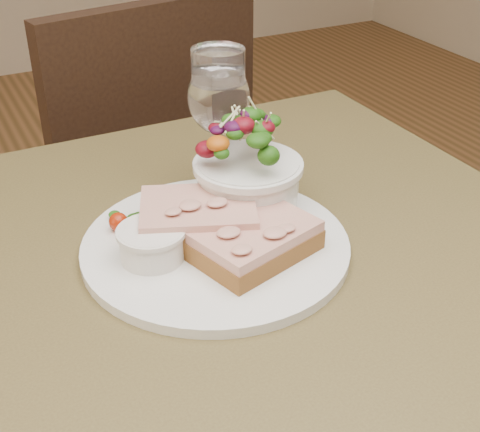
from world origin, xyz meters
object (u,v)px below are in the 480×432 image
cafe_table (234,335)px  sandwich_front (253,239)px  ramekin (152,242)px  salad_bowl (248,163)px  sandwich_back (198,217)px  wine_glass (219,102)px  chair_far (129,254)px  dinner_plate (216,246)px

cafe_table → sandwich_front: (0.02, -0.00, 0.13)m
ramekin → salad_bowl: (0.14, 0.05, 0.04)m
sandwich_back → salad_bowl: bearing=44.7°
sandwich_front → wine_glass: 0.19m
sandwich_front → wine_glass: bearing=61.0°
chair_far → sandwich_back: size_ratio=5.78×
sandwich_front → salad_bowl: 0.11m
ramekin → wine_glass: 0.20m
cafe_table → chair_far: bearing=83.2°
dinner_plate → salad_bowl: (0.07, 0.05, 0.07)m
ramekin → salad_bowl: size_ratio=0.54×
ramekin → sandwich_back: bearing=15.1°
cafe_table → sandwich_back: 0.15m
sandwich_back → dinner_plate: bearing=-34.9°
dinner_plate → sandwich_front: bearing=-54.7°
ramekin → cafe_table: bearing=-24.9°
chair_far → ramekin: chair_far is taller
cafe_table → dinner_plate: 0.11m
sandwich_front → ramekin: bearing=142.5°
chair_far → wine_glass: 0.81m
wine_glass → salad_bowl: bearing=-86.6°
dinner_plate → wine_glass: (0.06, 0.12, 0.12)m
chair_far → ramekin: size_ratio=13.05×
sandwich_back → wine_glass: 0.15m
cafe_table → wine_glass: bearing=69.6°
cafe_table → chair_far: (0.09, 0.72, -0.36)m
cafe_table → salad_bowl: bearing=54.4°
sandwich_back → sandwich_front: bearing=-33.5°
ramekin → salad_bowl: 0.16m
chair_far → dinner_plate: (-0.09, -0.69, 0.46)m
sandwich_front → wine_glass: size_ratio=0.86×
dinner_plate → cafe_table: bearing=-81.2°
sandwich_front → salad_bowl: (0.04, 0.09, 0.04)m
cafe_table → chair_far: chair_far is taller
chair_far → ramekin: (-0.17, -0.69, 0.49)m
dinner_plate → sandwich_back: (-0.01, 0.02, 0.03)m
wine_glass → ramekin: bearing=-139.0°
cafe_table → dinner_plate: size_ratio=2.66×
salad_bowl → wine_glass: wine_glass is taller
sandwich_front → sandwich_back: sandwich_back is taller
dinner_plate → chair_far: bearing=82.4°
chair_far → ramekin: 0.86m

